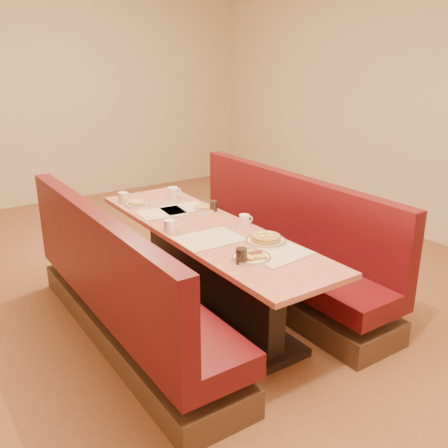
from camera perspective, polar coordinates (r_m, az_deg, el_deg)
ground at (r=4.20m, az=-1.83°, el=-10.12°), size 8.00×8.00×0.00m
room_envelope at (r=3.66m, az=-2.16°, el=17.23°), size 6.04×8.04×2.82m
diner_table at (r=4.03m, az=-1.88°, el=-5.48°), size 0.70×2.50×0.75m
booth_left at (r=3.74m, az=-11.49°, el=-8.20°), size 0.55×2.50×1.05m
booth_right at (r=4.44m, az=6.14°, el=-3.37°), size 0.55×2.50×1.05m
placemat_near_left at (r=3.65m, az=-1.69°, el=-1.71°), size 0.47×0.35×0.00m
placemat_near_right at (r=3.41m, az=6.27°, el=-3.38°), size 0.45×0.35×0.00m
placemat_far_left at (r=4.27m, az=-7.07°, el=1.29°), size 0.41×0.33×0.00m
placemat_far_right at (r=4.38m, az=-4.64°, el=1.83°), size 0.41×0.32×0.00m
pancake_plate at (r=3.60m, az=4.80°, el=-1.79°), size 0.30×0.30×0.07m
eggs_plate at (r=3.31m, az=3.10°, el=-3.78°), size 0.27×0.27×0.05m
extra_plate_mid at (r=4.34m, az=-2.16°, el=1.87°), size 0.21×0.21×0.04m
extra_plate_far at (r=4.53m, az=-9.93°, el=2.35°), size 0.23×0.23×0.05m
coffee_mug_a at (r=3.94m, az=2.37°, el=0.50°), size 0.11×0.08×0.09m
coffee_mug_b at (r=3.82m, az=-6.18°, el=-0.17°), size 0.12×0.09×0.09m
coffee_mug_c at (r=4.69m, az=-5.81°, el=3.61°), size 0.14×0.10×0.10m
coffee_mug_d at (r=4.62m, az=-11.43°, el=3.02°), size 0.12×0.09×0.09m
soda_tumbler_near at (r=3.24m, az=2.01°, el=-3.67°), size 0.08×0.08×0.10m
soda_tumbler_mid at (r=4.29m, az=-1.22°, el=2.09°), size 0.06×0.06×0.09m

